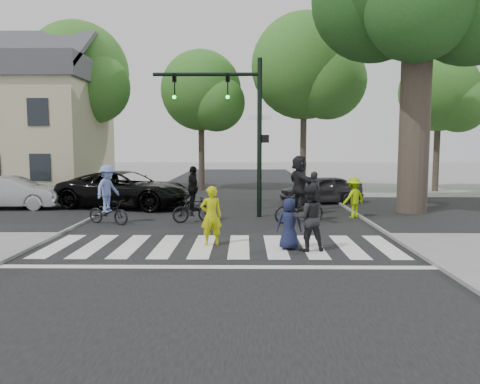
# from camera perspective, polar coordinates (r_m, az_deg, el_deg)

# --- Properties ---
(ground) EXTENTS (120.00, 120.00, 0.00)m
(ground) POSITION_cam_1_polar(r_m,az_deg,el_deg) (11.98, -2.59, -7.68)
(ground) COLOR gray
(ground) RESTS_ON ground
(road_stem) EXTENTS (10.00, 70.00, 0.01)m
(road_stem) POSITION_cam_1_polar(r_m,az_deg,el_deg) (16.87, -1.62, -3.68)
(road_stem) COLOR black
(road_stem) RESTS_ON ground
(road_cross) EXTENTS (70.00, 10.00, 0.01)m
(road_cross) POSITION_cam_1_polar(r_m,az_deg,el_deg) (19.83, -1.27, -2.24)
(road_cross) COLOR black
(road_cross) RESTS_ON ground
(curb_left) EXTENTS (0.10, 70.00, 0.10)m
(curb_left) POSITION_cam_1_polar(r_m,az_deg,el_deg) (17.80, -18.12, -3.32)
(curb_left) COLOR gray
(curb_left) RESTS_ON ground
(curb_right) EXTENTS (0.10, 70.00, 0.10)m
(curb_right) POSITION_cam_1_polar(r_m,az_deg,el_deg) (17.41, 15.26, -3.44)
(curb_right) COLOR gray
(curb_right) RESTS_ON ground
(crosswalk) EXTENTS (10.00, 3.85, 0.01)m
(crosswalk) POSITION_cam_1_polar(r_m,az_deg,el_deg) (12.62, -2.42, -6.94)
(crosswalk) COLOR silver
(crosswalk) RESTS_ON ground
(traffic_signal) EXTENTS (4.45, 0.29, 6.00)m
(traffic_signal) POSITION_cam_1_polar(r_m,az_deg,el_deg) (17.86, -0.35, 9.40)
(traffic_signal) COLOR black
(traffic_signal) RESTS_ON ground
(bg_tree_1) EXTENTS (6.09, 5.80, 9.80)m
(bg_tree_1) POSITION_cam_1_polar(r_m,az_deg,el_deg) (28.94, -18.75, 13.22)
(bg_tree_1) COLOR brown
(bg_tree_1) RESTS_ON ground
(bg_tree_2) EXTENTS (5.04, 4.80, 8.40)m
(bg_tree_2) POSITION_cam_1_polar(r_m,az_deg,el_deg) (28.50, -4.30, 11.86)
(bg_tree_2) COLOR brown
(bg_tree_2) RESTS_ON ground
(bg_tree_3) EXTENTS (6.30, 6.00, 10.20)m
(bg_tree_3) POSITION_cam_1_polar(r_m,az_deg,el_deg) (27.45, 8.55, 14.49)
(bg_tree_3) COLOR brown
(bg_tree_3) RESTS_ON ground
(bg_tree_4) EXTENTS (4.83, 4.60, 8.15)m
(bg_tree_4) POSITION_cam_1_polar(r_m,az_deg,el_deg) (30.19, 23.63, 10.77)
(bg_tree_4) COLOR brown
(bg_tree_4) RESTS_ON ground
(house) EXTENTS (8.40, 8.10, 8.82)m
(house) POSITION_cam_1_polar(r_m,az_deg,el_deg) (28.36, -24.94, 7.35)
(house) COLOR #C5BD8F
(house) RESTS_ON ground
(pedestrian_woman) EXTENTS (0.69, 0.55, 1.66)m
(pedestrian_woman) POSITION_cam_1_polar(r_m,az_deg,el_deg) (12.96, -3.54, -2.91)
(pedestrian_woman) COLOR #B2BC09
(pedestrian_woman) RESTS_ON ground
(pedestrian_child) EXTENTS (0.71, 0.49, 1.39)m
(pedestrian_child) POSITION_cam_1_polar(r_m,az_deg,el_deg) (12.51, 6.02, -3.88)
(pedestrian_child) COLOR #171C3C
(pedestrian_child) RESTS_ON ground
(pedestrian_adult) EXTENTS (0.94, 0.78, 1.75)m
(pedestrian_adult) POSITION_cam_1_polar(r_m,az_deg,el_deg) (12.39, 8.35, -3.15)
(pedestrian_adult) COLOR black
(pedestrian_adult) RESTS_ON ground
(cyclist_left) EXTENTS (1.74, 1.22, 2.08)m
(cyclist_left) POSITION_cam_1_polar(r_m,az_deg,el_deg) (16.95, -15.79, -0.79)
(cyclist_left) COLOR black
(cyclist_left) RESTS_ON ground
(cyclist_mid) EXTENTS (1.60, 1.02, 2.03)m
(cyclist_mid) POSITION_cam_1_polar(r_m,az_deg,el_deg) (16.80, -5.71, -0.90)
(cyclist_mid) COLOR black
(cyclist_mid) RESTS_ON ground
(cyclist_right) EXTENTS (2.01, 1.86, 2.41)m
(cyclist_right) POSITION_cam_1_polar(r_m,az_deg,el_deg) (16.73, 7.24, -0.11)
(cyclist_right) COLOR black
(cyclist_right) RESTS_ON ground
(car_suv) EXTENTS (6.30, 3.93, 1.63)m
(car_suv) POSITION_cam_1_polar(r_m,az_deg,el_deg) (21.16, -13.70, 0.31)
(car_suv) COLOR black
(car_suv) RESTS_ON ground
(car_silver) EXTENTS (4.36, 1.64, 1.42)m
(car_silver) POSITION_cam_1_polar(r_m,az_deg,el_deg) (22.49, -26.11, -0.07)
(car_silver) COLOR #ACAEB2
(car_silver) RESTS_ON ground
(car_grey) EXTENTS (4.18, 2.68, 1.32)m
(car_grey) POSITION_cam_1_polar(r_m,az_deg,el_deg) (22.37, 9.86, 0.29)
(car_grey) COLOR #313035
(car_grey) RESTS_ON ground
(bystander_hivis) EXTENTS (1.15, 1.01, 1.54)m
(bystander_hivis) POSITION_cam_1_polar(r_m,az_deg,el_deg) (18.27, 13.68, -0.68)
(bystander_hivis) COLOR #9BD008
(bystander_hivis) RESTS_ON ground
(bystander_dark) EXTENTS (0.75, 0.69, 1.72)m
(bystander_dark) POSITION_cam_1_polar(r_m,az_deg,el_deg) (19.00, 9.00, -0.08)
(bystander_dark) COLOR black
(bystander_dark) RESTS_ON ground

